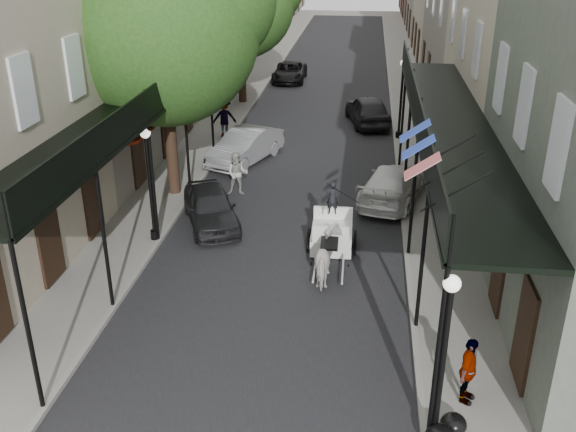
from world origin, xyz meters
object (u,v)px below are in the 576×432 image
(lamppost_right_near, at_px, (443,360))
(car_left_near, at_px, (211,207))
(car_left_mid, at_px, (245,146))
(car_right_near, at_px, (393,184))
(pedestrian_sidewalk_left, at_px, (224,118))
(lamppost_right_far, at_px, (401,98))
(pedestrian_sidewalk_right, at_px, (468,371))
(car_right_far, at_px, (368,110))
(lamppost_left, at_px, (150,183))
(horse, at_px, (329,257))
(pedestrian_walking, at_px, (237,174))
(carriage, at_px, (333,217))
(car_left_far, at_px, (290,72))
(tree_near, at_px, (174,18))

(lamppost_right_near, height_order, car_left_near, lamppost_right_near)
(car_left_mid, bearing_deg, car_right_near, -8.65)
(car_left_mid, relative_size, car_right_near, 0.94)
(lamppost_right_near, bearing_deg, car_left_mid, 112.72)
(pedestrian_sidewalk_left, bearing_deg, lamppost_right_far, 162.96)
(pedestrian_sidewalk_right, xyz_separation_m, car_right_far, (-2.26, 21.28, -0.14))
(lamppost_left, relative_size, pedestrian_sidewalk_right, 2.41)
(car_right_near, bearing_deg, car_left_mid, -15.51)
(horse, relative_size, pedestrian_sidewalk_right, 1.14)
(car_left_near, relative_size, car_right_near, 0.84)
(pedestrian_walking, relative_size, car_right_near, 0.36)
(pedestrian_walking, relative_size, car_right_far, 0.38)
(lamppost_right_far, xyz_separation_m, pedestrian_sidewalk_left, (-8.31, -0.81, -1.00))
(horse, relative_size, pedestrian_sidewalk_left, 0.95)
(carriage, bearing_deg, car_left_mid, 118.57)
(pedestrian_walking, distance_m, car_left_near, 2.84)
(pedestrian_sidewalk_left, bearing_deg, car_left_mid, 94.12)
(lamppost_right_near, distance_m, lamppost_left, 11.46)
(horse, bearing_deg, car_left_far, -81.57)
(pedestrian_sidewalk_left, xyz_separation_m, car_left_mid, (1.61, -3.19, -0.34))
(lamppost_left, distance_m, pedestrian_sidewalk_right, 11.27)
(car_left_mid, height_order, car_right_near, car_left_mid)
(lamppost_right_near, relative_size, car_left_near, 0.95)
(horse, relative_size, pedestrian_walking, 1.05)
(pedestrian_walking, bearing_deg, lamppost_left, -119.38)
(lamppost_right_near, distance_m, carriage, 8.99)
(tree_near, xyz_separation_m, car_right_far, (6.80, 10.36, -5.73))
(lamppost_right_far, height_order, pedestrian_sidewalk_right, lamppost_right_far)
(car_left_far, height_order, car_right_far, car_right_far)
(car_right_far, bearing_deg, horse, 74.48)
(horse, height_order, car_right_far, car_right_far)
(pedestrian_sidewalk_left, height_order, car_left_far, pedestrian_sidewalk_left)
(car_left_near, bearing_deg, pedestrian_sidewalk_left, 77.03)
(pedestrian_sidewalk_left, bearing_deg, car_right_far, -176.39)
(car_right_near, bearing_deg, pedestrian_sidewalk_right, 110.92)
(lamppost_left, xyz_separation_m, car_left_far, (1.50, 24.07, -1.44))
(pedestrian_sidewalk_left, distance_m, car_right_near, 10.34)
(lamppost_left, distance_m, car_right_far, 16.06)
(lamppost_left, relative_size, carriage, 1.49)
(carriage, distance_m, car_left_mid, 8.54)
(lamppost_right_far, relative_size, horse, 2.11)
(horse, bearing_deg, pedestrian_walking, -58.55)
(carriage, distance_m, car_right_near, 4.35)
(tree_near, xyz_separation_m, car_right_near, (7.80, 0.24, -5.82))
(pedestrian_sidewalk_left, xyz_separation_m, car_right_far, (6.81, 3.36, -0.30))
(car_right_far, bearing_deg, lamppost_right_near, 81.68)
(tree_near, distance_m, carriage, 8.78)
(car_left_mid, bearing_deg, tree_near, -91.32)
(pedestrian_walking, bearing_deg, pedestrian_sidewalk_left, 100.27)
(lamppost_right_far, relative_size, car_left_near, 0.95)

